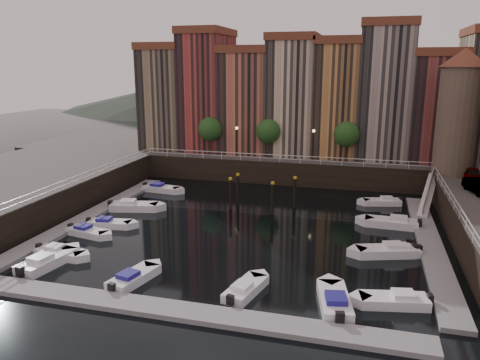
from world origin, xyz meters
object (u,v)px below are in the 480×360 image
(gangway, at_px, (428,192))
(boat_left_2, at_px, (109,224))
(boat_left_1, at_px, (87,232))
(mooring_pilings, at_px, (259,194))
(corner_tower, at_px, (459,110))
(car_a, at_px, (473,176))
(boat_left_0, at_px, (59,253))
(car_b, at_px, (479,187))

(gangway, xyz_separation_m, boat_left_2, (-29.86, -13.86, -1.58))
(boat_left_1, bearing_deg, mooring_pilings, 52.96)
(mooring_pilings, distance_m, boat_left_2, 15.66)
(corner_tower, bearing_deg, mooring_pilings, -156.29)
(car_a, bearing_deg, gangway, -160.57)
(gangway, relative_size, boat_left_2, 1.87)
(corner_tower, xyz_separation_m, boat_left_0, (-32.86, -25.77, -9.85))
(car_a, distance_m, car_b, 5.18)
(boat_left_0, height_order, boat_left_1, boat_left_0)
(boat_left_1, bearing_deg, boat_left_2, 84.72)
(boat_left_2, bearing_deg, car_a, 15.66)
(boat_left_0, distance_m, boat_left_1, 4.92)
(gangway, bearing_deg, car_a, 16.93)
(gangway, relative_size, car_b, 1.91)
(gangway, bearing_deg, mooring_pilings, -165.74)
(car_a, xyz_separation_m, car_b, (-0.46, -5.16, 0.04))
(boat_left_1, xyz_separation_m, car_a, (35.02, 17.75, 3.35))
(mooring_pilings, xyz_separation_m, boat_left_0, (-12.54, -16.85, -1.31))
(gangway, xyz_separation_m, boat_left_0, (-29.96, -21.27, -1.58))
(boat_left_0, xyz_separation_m, boat_left_2, (0.10, 7.41, -0.00))
(boat_left_2, bearing_deg, boat_left_1, -114.21)
(corner_tower, distance_m, boat_left_0, 42.91)
(boat_left_1, height_order, car_a, car_a)
(corner_tower, height_order, gangway, corner_tower)
(gangway, height_order, car_b, car_b)
(mooring_pilings, xyz_separation_m, boat_left_1, (-13.16, -11.97, -1.32))
(corner_tower, xyz_separation_m, gangway, (-2.90, -4.50, -8.28))
(gangway, xyz_separation_m, boat_left_1, (-30.59, -16.40, -1.59))
(corner_tower, relative_size, gangway, 1.66)
(mooring_pilings, bearing_deg, corner_tower, 23.71)
(boat_left_2, relative_size, car_a, 1.11)
(corner_tower, distance_m, car_b, 10.59)
(boat_left_1, height_order, car_b, car_b)
(mooring_pilings, relative_size, boat_left_2, 1.55)
(car_b, bearing_deg, gangway, 122.36)
(gangway, height_order, boat_left_1, gangway)
(corner_tower, relative_size, car_a, 3.44)
(mooring_pilings, height_order, boat_left_1, mooring_pilings)
(boat_left_0, distance_m, car_a, 41.31)
(car_a, bearing_deg, boat_left_0, -144.16)
(gangway, distance_m, boat_left_1, 34.74)
(corner_tower, bearing_deg, boat_left_1, -148.04)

